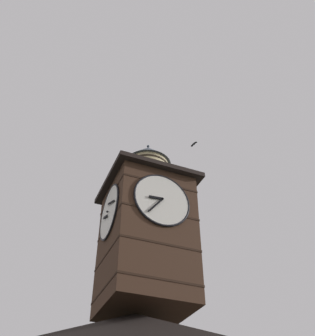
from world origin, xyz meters
The scene contains 2 objects.
clock_tower centered at (-0.31, -1.18, 11.89)m, with size 4.60×4.60×9.88m.
flying_bird_high centered at (-5.12, -4.15, 21.88)m, with size 0.28×0.63×0.11m.
Camera 1 is at (5.93, 15.23, 1.66)m, focal length 42.98 mm.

